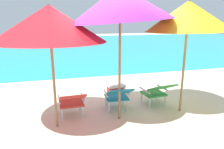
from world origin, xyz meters
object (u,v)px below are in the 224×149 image
at_px(cooler_box, 116,90).
at_px(beach_umbrella_center, 120,4).
at_px(lounge_chair_right, 157,91).
at_px(beach_umbrella_right, 188,16).
at_px(lounge_chair_center, 118,95).
at_px(beach_umbrella_left, 50,23).
at_px(lounge_chair_left, 72,101).

bearing_deg(cooler_box, beach_umbrella_center, -102.87).
relative_size(lounge_chair_right, beach_umbrella_center, 0.33).
xyz_separation_m(beach_umbrella_center, beach_umbrella_right, (1.50, 0.03, -0.22)).
bearing_deg(lounge_chair_center, cooler_box, 76.96).
height_order(lounge_chair_center, beach_umbrella_center, beach_umbrella_center).
bearing_deg(beach_umbrella_right, beach_umbrella_left, -179.64).
distance_m(lounge_chair_center, beach_umbrella_center, 2.02).
distance_m(lounge_chair_right, beach_umbrella_left, 2.94).
bearing_deg(lounge_chair_left, beach_umbrella_center, -17.08).
relative_size(lounge_chair_right, cooler_box, 1.86).
distance_m(beach_umbrella_left, beach_umbrella_right, 2.82).
bearing_deg(beach_umbrella_center, beach_umbrella_right, 1.00).
xyz_separation_m(lounge_chair_right, cooler_box, (-0.77, 1.00, -0.24)).
bearing_deg(beach_umbrella_center, lounge_chair_left, 162.92).
xyz_separation_m(lounge_chair_left, lounge_chair_center, (1.07, 0.10, 0.00)).
relative_size(lounge_chair_center, beach_umbrella_right, 0.36).
height_order(beach_umbrella_center, beach_umbrella_right, beach_umbrella_center).
distance_m(beach_umbrella_center, cooler_box, 2.65).
bearing_deg(cooler_box, beach_umbrella_left, -139.28).
bearing_deg(beach_umbrella_center, lounge_chair_right, 20.73).
bearing_deg(beach_umbrella_left, lounge_chair_left, 41.04).
bearing_deg(lounge_chair_left, beach_umbrella_right, -6.31).
bearing_deg(lounge_chair_center, beach_umbrella_right, -14.69).
height_order(lounge_chair_left, lounge_chair_center, same).
bearing_deg(lounge_chair_right, lounge_chair_left, -176.87).
height_order(lounge_chair_left, beach_umbrella_right, beach_umbrella_right).
relative_size(lounge_chair_center, cooler_box, 1.82).
relative_size(lounge_chair_center, lounge_chair_right, 0.98).
height_order(beach_umbrella_left, beach_umbrella_right, beach_umbrella_right).
bearing_deg(cooler_box, lounge_chair_center, -103.04).
distance_m(lounge_chair_center, cooler_box, 1.08).
relative_size(lounge_chair_right, beach_umbrella_right, 0.36).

